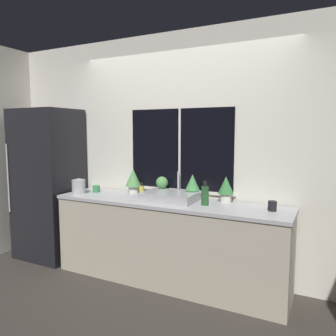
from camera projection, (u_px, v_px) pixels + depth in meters
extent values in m
plane|color=#38332D|center=(155.00, 292.00, 3.29)|extent=(14.00, 14.00, 0.00)
cube|color=silver|center=(181.00, 155.00, 3.70)|extent=(8.00, 0.06, 2.70)
cube|color=black|center=(180.00, 149.00, 3.66)|extent=(1.24, 0.01, 0.90)
cube|color=silver|center=(180.00, 149.00, 3.65)|extent=(0.02, 0.01, 0.90)
cube|color=silver|center=(179.00, 190.00, 3.70)|extent=(1.30, 0.04, 0.03)
cube|color=silver|center=(75.00, 147.00, 5.52)|extent=(0.06, 7.00, 2.70)
cube|color=#B2A893|center=(167.00, 243.00, 3.49)|extent=(2.52, 0.56, 0.85)
cube|color=#ADADB2|center=(167.00, 203.00, 3.44)|extent=(2.54, 0.58, 0.03)
cube|color=black|center=(48.00, 184.00, 4.17)|extent=(0.75, 0.60, 1.88)
cylinder|color=silver|center=(8.00, 178.00, 4.04)|extent=(0.02, 0.02, 0.85)
cube|color=#ADADB2|center=(170.00, 197.00, 3.45)|extent=(0.56, 0.38, 0.09)
cylinder|color=#B7B7BC|center=(178.00, 196.00, 3.64)|extent=(0.04, 0.04, 0.03)
cylinder|color=#B7B7BC|center=(178.00, 183.00, 3.63)|extent=(0.02, 0.02, 0.26)
cylinder|color=silver|center=(133.00, 190.00, 3.87)|extent=(0.12, 0.12, 0.09)
cone|color=#569951|center=(133.00, 177.00, 3.85)|extent=(0.19, 0.19, 0.20)
cylinder|color=silver|center=(162.00, 192.00, 3.70)|extent=(0.12, 0.12, 0.09)
sphere|color=#569951|center=(162.00, 182.00, 3.68)|extent=(0.13, 0.13, 0.13)
cylinder|color=silver|center=(192.00, 195.00, 3.53)|extent=(0.10, 0.10, 0.10)
cone|color=#478E4C|center=(193.00, 182.00, 3.51)|extent=(0.16, 0.16, 0.18)
cylinder|color=silver|center=(226.00, 198.00, 3.37)|extent=(0.11, 0.11, 0.09)
cone|color=#387A3D|center=(226.00, 185.00, 3.35)|extent=(0.16, 0.16, 0.18)
cylinder|color=#DBD14C|center=(142.00, 192.00, 3.59)|extent=(0.06, 0.06, 0.13)
cylinder|color=black|center=(142.00, 184.00, 3.58)|extent=(0.03, 0.03, 0.04)
cylinder|color=#235128|center=(205.00, 196.00, 3.24)|extent=(0.07, 0.07, 0.19)
cylinder|color=black|center=(205.00, 184.00, 3.23)|extent=(0.03, 0.03, 0.05)
cylinder|color=black|center=(272.00, 206.00, 3.01)|extent=(0.08, 0.08, 0.09)
cylinder|color=#38844C|center=(96.00, 189.00, 3.94)|extent=(0.08, 0.08, 0.08)
cylinder|color=#B2B2B7|center=(79.00, 187.00, 3.83)|extent=(0.15, 0.15, 0.17)
cone|color=#B2B2B7|center=(78.00, 179.00, 3.82)|extent=(0.13, 0.13, 0.02)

